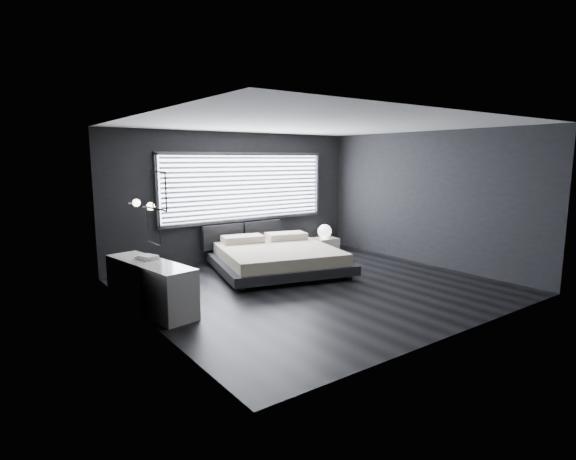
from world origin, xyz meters
TOP-DOWN VIEW (x-y plane):
  - room at (0.00, 0.00)m, footprint 6.04×6.00m
  - window at (0.20, 2.70)m, footprint 4.14×0.09m
  - headboard at (0.05, 2.64)m, footprint 1.96×0.16m
  - sconce_near at (-2.88, 0.05)m, footprint 0.18×0.11m
  - sconce_far at (-2.88, 0.65)m, footprint 0.18×0.11m
  - wall_art_upper at (-2.98, -0.55)m, footprint 0.01×0.48m
  - wall_art_lower at (-2.98, -0.30)m, footprint 0.01×0.48m
  - bed at (0.06, 1.29)m, footprint 2.92×2.84m
  - nightstand at (2.15, 2.24)m, footprint 0.60×0.52m
  - orb_lamp at (2.12, 2.25)m, footprint 0.34×0.34m
  - dresser at (-2.78, 0.52)m, footprint 0.81×1.89m
  - book_stack at (-2.75, 0.69)m, footprint 0.30×0.36m

SIDE VIEW (x-z plane):
  - nightstand at x=2.15m, z-range 0.00..0.32m
  - bed at x=0.06m, z-range -0.02..0.60m
  - dresser at x=-2.78m, z-range 0.00..0.73m
  - orb_lamp at x=2.12m, z-range 0.32..0.66m
  - headboard at x=0.05m, z-range 0.31..0.83m
  - book_stack at x=-2.75m, z-range 0.73..0.79m
  - wall_art_lower at x=-2.98m, z-range 1.14..1.62m
  - room at x=0.00m, z-range 0.00..2.80m
  - sconce_near at x=-2.88m, z-range 1.55..1.66m
  - sconce_far at x=-2.88m, z-range 1.55..1.66m
  - window at x=0.20m, z-range 0.85..2.37m
  - wall_art_upper at x=-2.98m, z-range 1.61..2.09m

